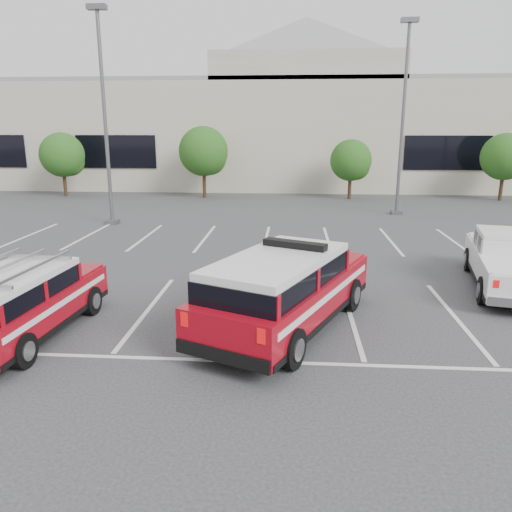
{
  "coord_description": "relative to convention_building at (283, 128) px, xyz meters",
  "views": [
    {
      "loc": [
        1.13,
        -12.41,
        4.79
      ],
      "look_at": [
        0.08,
        1.96,
        1.05
      ],
      "focal_mm": 35.0,
      "sensor_mm": 36.0,
      "label": 1
    }
  ],
  "objects": [
    {
      "name": "ground",
      "position": [
        -0.18,
        -31.86,
        -4.72
      ],
      "size": [
        120.0,
        120.0,
        0.0
      ],
      "primitive_type": "plane",
      "color": "#2D2D30",
      "rests_on": "ground"
    },
    {
      "name": "stall_markings",
      "position": [
        -0.18,
        -27.36,
        -4.71
      ],
      "size": [
        23.0,
        15.0,
        0.01
      ],
      "primitive_type": "cube",
      "color": "silver",
      "rests_on": "ground"
    },
    {
      "name": "convention_building",
      "position": [
        0.0,
        0.0,
        0.0
      ],
      "size": [
        60.0,
        16.99,
        13.2
      ],
      "color": "beige",
      "rests_on": "ground"
    },
    {
      "name": "tree_left",
      "position": [
        -15.09,
        -9.82,
        -1.95
      ],
      "size": [
        3.07,
        3.07,
        4.42
      ],
      "color": "#3F2B19",
      "rests_on": "ground"
    },
    {
      "name": "tree_mid_left",
      "position": [
        -5.09,
        -9.82,
        -1.68
      ],
      "size": [
        3.37,
        3.37,
        4.85
      ],
      "color": "#3F2B19",
      "rests_on": "ground"
    },
    {
      "name": "tree_mid_right",
      "position": [
        4.91,
        -9.82,
        -2.22
      ],
      "size": [
        2.77,
        2.77,
        3.99
      ],
      "color": "#3F2B19",
      "rests_on": "ground"
    },
    {
      "name": "tree_right",
      "position": [
        14.91,
        -9.82,
        -1.95
      ],
      "size": [
        3.07,
        3.07,
        4.42
      ],
      "color": "#3F2B19",
      "rests_on": "ground"
    },
    {
      "name": "light_pole_left",
      "position": [
        -8.18,
        -19.86,
        0.47
      ],
      "size": [
        0.9,
        0.6,
        10.24
      ],
      "color": "#59595E",
      "rests_on": "ground"
    },
    {
      "name": "light_pole_mid",
      "position": [
        6.82,
        -15.86,
        0.47
      ],
      "size": [
        0.9,
        0.6,
        10.24
      ],
      "color": "#59595E",
      "rests_on": "ground"
    },
    {
      "name": "fire_chief_suv",
      "position": [
        0.82,
        -32.88,
        -3.86
      ],
      "size": [
        4.43,
        6.32,
        2.1
      ],
      "rotation": [
        0.0,
        0.0,
        -0.43
      ],
      "color": "maroon",
      "rests_on": "ground"
    },
    {
      "name": "white_pickup",
      "position": [
        7.51,
        -29.18,
        -4.05
      ],
      "size": [
        3.02,
        5.75,
        1.68
      ],
      "rotation": [
        0.0,
        0.0,
        -0.22
      ],
      "color": "silver",
      "rests_on": "ground"
    },
    {
      "name": "ladder_suv",
      "position": [
        -5.23,
        -33.83,
        -3.97
      ],
      "size": [
        2.2,
        4.87,
        1.87
      ],
      "rotation": [
        0.0,
        0.0,
        -0.07
      ],
      "color": "maroon",
      "rests_on": "ground"
    }
  ]
}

